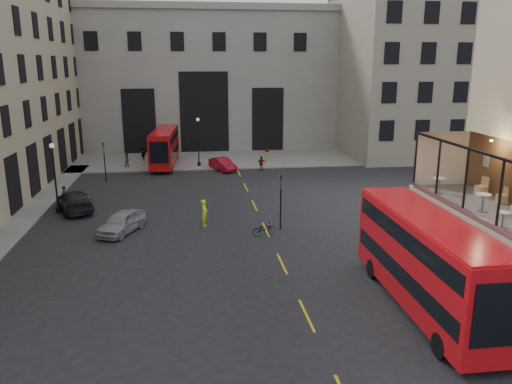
{
  "coord_description": "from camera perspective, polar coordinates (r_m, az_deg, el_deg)",
  "views": [
    {
      "loc": [
        -6.99,
        -19.88,
        11.06
      ],
      "look_at": [
        -2.84,
        10.82,
        3.0
      ],
      "focal_mm": 35.0,
      "sensor_mm": 36.0,
      "label": 1
    }
  ],
  "objects": [
    {
      "name": "host_frontage",
      "position": [
        25.59,
        24.93,
        -6.98
      ],
      "size": [
        3.0,
        11.0,
        4.5
      ],
      "primitive_type": "cube",
      "color": "tan",
      "rests_on": "ground"
    },
    {
      "name": "pedestrian_e",
      "position": [
        42.65,
        -21.1,
        -0.39
      ],
      "size": [
        0.43,
        0.6,
        1.53
      ],
      "primitive_type": "imported",
      "rotation": [
        0.0,
        0.0,
        4.59
      ],
      "color": "gray",
      "rests_on": "ground"
    },
    {
      "name": "pedestrian_d",
      "position": [
        57.16,
        1.26,
        4.22
      ],
      "size": [
        0.78,
        0.91,
        1.57
      ],
      "primitive_type": "imported",
      "rotation": [
        0.0,
        0.0,
        2.02
      ],
      "color": "gray",
      "rests_on": "ground"
    },
    {
      "name": "cafe_chair_d",
      "position": [
        27.32,
        24.33,
        0.21
      ],
      "size": [
        0.56,
        0.56,
        0.96
      ],
      "color": "tan",
      "rests_on": "cafe_floor"
    },
    {
      "name": "traffic_light_near",
      "position": [
        33.57,
        2.85,
        -0.34
      ],
      "size": [
        0.16,
        0.2,
        3.8
      ],
      "color": "black",
      "rests_on": "ground"
    },
    {
      "name": "pedestrian_a",
      "position": [
        55.54,
        -14.49,
        3.46
      ],
      "size": [
        0.94,
        0.85,
        1.58
      ],
      "primitive_type": "imported",
      "rotation": [
        0.0,
        0.0,
        0.39
      ],
      "color": "gray",
      "rests_on": "ground"
    },
    {
      "name": "bus_near",
      "position": [
        24.03,
        18.94,
        -7.15
      ],
      "size": [
        2.63,
        11.12,
        4.43
      ],
      "color": "#B70C13",
      "rests_on": "ground"
    },
    {
      "name": "ground",
      "position": [
        23.8,
        10.61,
        -13.38
      ],
      "size": [
        140.0,
        140.0,
        0.0
      ],
      "primitive_type": "plane",
      "color": "black",
      "rests_on": "ground"
    },
    {
      "name": "cafe_chair_c",
      "position": [
        26.27,
        26.28,
        -0.66
      ],
      "size": [
        0.42,
        0.42,
        0.79
      ],
      "color": "tan",
      "rests_on": "cafe_floor"
    },
    {
      "name": "bus_far",
      "position": [
        55.72,
        -10.42,
        5.23
      ],
      "size": [
        2.9,
        10.11,
        3.98
      ],
      "color": "#B00C0E",
      "rests_on": "ground"
    },
    {
      "name": "bicycle",
      "position": [
        32.95,
        0.91,
        -4.24
      ],
      "size": [
        1.74,
        0.98,
        0.87
      ],
      "primitive_type": "imported",
      "rotation": [
        0.0,
        0.0,
        1.83
      ],
      "color": "gray",
      "rests_on": "ground"
    },
    {
      "name": "street_lamp_a",
      "position": [
        40.13,
        -21.94,
        1.04
      ],
      "size": [
        0.36,
        0.36,
        5.33
      ],
      "color": "black",
      "rests_on": "ground"
    },
    {
      "name": "street_lamp_b",
      "position": [
        54.59,
        -6.58,
        5.35
      ],
      "size": [
        0.36,
        0.36,
        5.33
      ],
      "color": "black",
      "rests_on": "ground"
    },
    {
      "name": "car_a",
      "position": [
        34.55,
        -15.11,
        -3.35
      ],
      "size": [
        3.33,
        4.59,
        1.45
      ],
      "primitive_type": "imported",
      "rotation": [
        0.0,
        0.0,
        -0.43
      ],
      "color": "gray",
      "rests_on": "ground"
    },
    {
      "name": "cafe_table_near",
      "position": [
        22.29,
        26.4,
        -2.62
      ],
      "size": [
        0.55,
        0.55,
        0.69
      ],
      "color": "silver",
      "rests_on": "cafe_floor"
    },
    {
      "name": "cafe_floor",
      "position": [
        24.89,
        25.49,
        -2.04
      ],
      "size": [
        3.0,
        10.0,
        0.1
      ],
      "primitive_type": "cube",
      "color": "slate",
      "rests_on": "host_frontage"
    },
    {
      "name": "traffic_light_far",
      "position": [
        49.31,
        -16.96,
        3.86
      ],
      "size": [
        0.16,
        0.2,
        3.8
      ],
      "color": "black",
      "rests_on": "ground"
    },
    {
      "name": "gateway",
      "position": [
        67.92,
        -6.17,
        13.09
      ],
      "size": [
        35.0,
        10.6,
        18.0
      ],
      "color": "gray",
      "rests_on": "ground"
    },
    {
      "name": "car_c",
      "position": [
        40.68,
        -20.05,
        -0.97
      ],
      "size": [
        3.96,
        5.76,
        1.55
      ],
      "primitive_type": "imported",
      "rotation": [
        0.0,
        0.0,
        3.51
      ],
      "color": "black",
      "rests_on": "ground"
    },
    {
      "name": "cyclist",
      "position": [
        34.81,
        -5.92,
        -2.39
      ],
      "size": [
        0.57,
        0.76,
        1.89
      ],
      "primitive_type": "imported",
      "rotation": [
        0.0,
        0.0,
        1.39
      ],
      "color": "#E8FF1A",
      "rests_on": "ground"
    },
    {
      "name": "cafe_table_far",
      "position": [
        26.98,
        20.21,
        0.98
      ],
      "size": [
        0.64,
        0.64,
        0.8
      ],
      "color": "beige",
      "rests_on": "cafe_floor"
    },
    {
      "name": "pavement_far",
      "position": [
        58.93,
        -6.61,
        3.73
      ],
      "size": [
        40.0,
        12.0,
        0.12
      ],
      "primitive_type": "cube",
      "color": "slate",
      "rests_on": "ground"
    },
    {
      "name": "pedestrian_b",
      "position": [
        58.92,
        -12.68,
        4.18
      ],
      "size": [
        0.96,
        1.16,
        1.56
      ],
      "primitive_type": "imported",
      "rotation": [
        0.0,
        0.0,
        1.12
      ],
      "color": "gray",
      "rests_on": "ground"
    },
    {
      "name": "building_right",
      "position": [
        65.66,
        17.06,
        13.38
      ],
      "size": [
        16.6,
        18.6,
        20.0
      ],
      "color": "gray",
      "rests_on": "ground"
    },
    {
      "name": "pedestrian_c",
      "position": [
        52.55,
        0.61,
        3.28
      ],
      "size": [
        0.9,
        0.38,
        1.53
      ],
      "primitive_type": "imported",
      "rotation": [
        0.0,
        0.0,
        3.13
      ],
      "color": "gray",
      "rests_on": "ground"
    },
    {
      "name": "cafe_table_mid",
      "position": [
        24.36,
        24.53,
        -0.83
      ],
      "size": [
        0.66,
        0.66,
        0.82
      ],
      "color": "silver",
      "rests_on": "cafe_floor"
    },
    {
      "name": "car_b",
      "position": [
        52.78,
        -3.84,
        3.19
      ],
      "size": [
        2.91,
        4.24,
        1.32
      ],
      "primitive_type": "imported",
      "rotation": [
        0.0,
        0.0,
        0.42
      ],
      "color": "maroon",
      "rests_on": "ground"
    }
  ]
}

